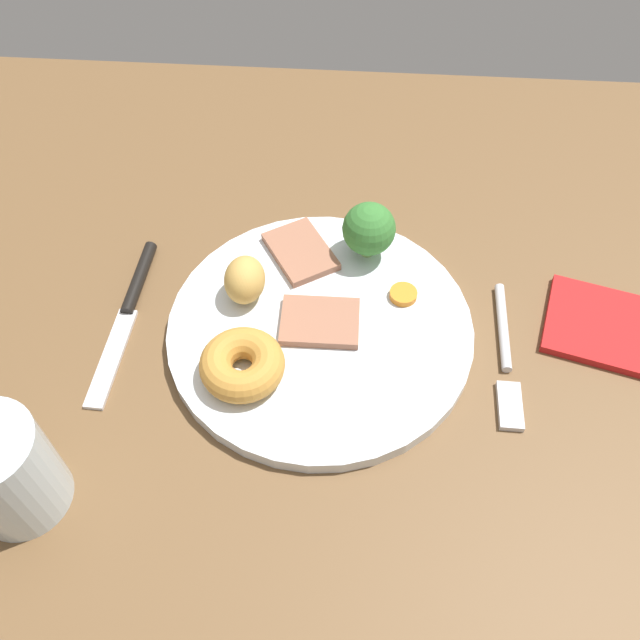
{
  "coord_description": "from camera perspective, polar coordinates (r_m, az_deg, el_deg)",
  "views": [
    {
      "loc": [
        -5.04,
        35.97,
        53.3
      ],
      "look_at": [
        -2.51,
        0.27,
        6.0
      ],
      "focal_mm": 37.78,
      "sensor_mm": 36.0,
      "label": 1
    }
  ],
  "objects": [
    {
      "name": "meat_slice_under",
      "position": [
        0.65,
        -2.05,
        5.84
      ],
      "size": [
        8.09,
        8.79,
        0.8
      ],
      "primitive_type": "cube",
      "rotation": [
        0.0,
        0.0,
        5.27
      ],
      "color": "#9E664C",
      "rests_on": "dinner_plate"
    },
    {
      "name": "carrot_coin_front",
      "position": [
        0.62,
        7.07,
        2.17
      ],
      "size": [
        2.55,
        2.55,
        0.67
      ],
      "primitive_type": "cylinder",
      "color": "orange",
      "rests_on": "dinner_plate"
    },
    {
      "name": "water_glass",
      "position": [
        0.55,
        -25.14,
        -11.55
      ],
      "size": [
        7.23,
        7.23,
        9.08
      ],
      "primitive_type": "cylinder",
      "color": "silver",
      "rests_on": "dining_table"
    },
    {
      "name": "dining_table",
      "position": [
        0.63,
        -2.26,
        -1.98
      ],
      "size": [
        120.0,
        84.0,
        3.6
      ],
      "primitive_type": "cube",
      "color": "brown",
      "rests_on": "ground"
    },
    {
      "name": "folded_napkin",
      "position": [
        0.67,
        23.19,
        -0.57
      ],
      "size": [
        12.98,
        11.57,
        0.8
      ],
      "primitive_type": "cube",
      "rotation": [
        0.0,
        0.0,
        -0.27
      ],
      "color": "red",
      "rests_on": "dining_table"
    },
    {
      "name": "roast_potato_left",
      "position": [
        0.61,
        -6.39,
        3.41
      ],
      "size": [
        3.86,
        4.75,
        4.15
      ],
      "primitive_type": "ellipsoid",
      "rotation": [
        0.0,
        0.0,
        4.68
      ],
      "color": "tan",
      "rests_on": "dinner_plate"
    },
    {
      "name": "broccoli_floret",
      "position": [
        0.64,
        4.17,
        7.68
      ],
      "size": [
        5.05,
        5.05,
        5.82
      ],
      "color": "#8CB766",
      "rests_on": "dinner_plate"
    },
    {
      "name": "fork",
      "position": [
        0.62,
        15.45,
        -3.09
      ],
      "size": [
        2.08,
        15.27,
        0.9
      ],
      "rotation": [
        0.0,
        0.0,
        1.55
      ],
      "color": "silver",
      "rests_on": "dining_table"
    },
    {
      "name": "knife",
      "position": [
        0.65,
        -15.83,
        1.2
      ],
      "size": [
        2.35,
        18.55,
        1.2
      ],
      "rotation": [
        0.0,
        0.0,
        1.52
      ],
      "color": "black",
      "rests_on": "dining_table"
    },
    {
      "name": "dinner_plate",
      "position": [
        0.61,
        -0.0,
        -0.97
      ],
      "size": [
        27.46,
        27.46,
        1.4
      ],
      "primitive_type": "cylinder",
      "color": "white",
      "rests_on": "dining_table"
    },
    {
      "name": "yorkshire_pudding",
      "position": [
        0.57,
        -6.61,
        -3.77
      ],
      "size": [
        7.21,
        7.21,
        2.79
      ],
      "primitive_type": "torus",
      "color": "#C68938",
      "rests_on": "dinner_plate"
    },
    {
      "name": "meat_slice_main",
      "position": [
        0.6,
        -0.03,
        -0.43
      ],
      "size": [
        7.01,
        5.31,
        0.8
      ],
      "primitive_type": "cube",
      "rotation": [
        0.0,
        0.0,
        0.01
      ],
      "color": "#9E664C",
      "rests_on": "dinner_plate"
    }
  ]
}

